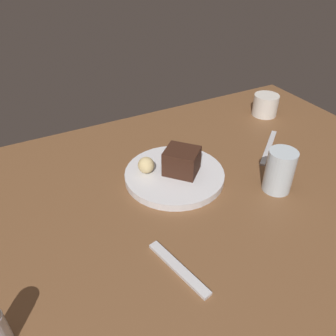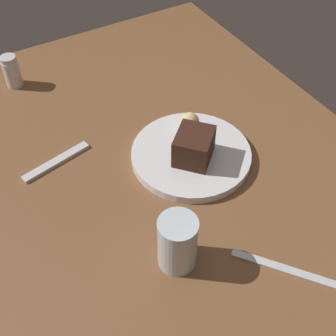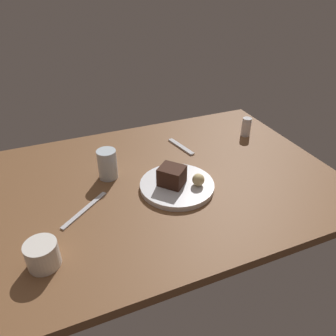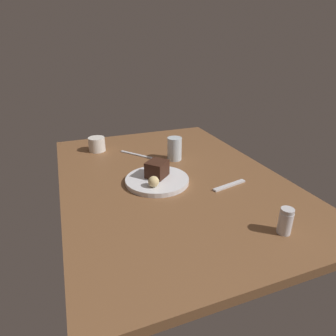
{
  "view_description": "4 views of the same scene",
  "coord_description": "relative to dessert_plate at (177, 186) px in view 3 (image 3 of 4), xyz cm",
  "views": [
    {
      "loc": [
        35.52,
        50.88,
        53.16
      ],
      "look_at": [
        5.4,
        -6.3,
        6.85
      ],
      "focal_mm": 35.82,
      "sensor_mm": 36.0,
      "label": 1
    },
    {
      "loc": [
        -49.81,
        29.75,
        68.89
      ],
      "look_at": [
        0.71,
        0.43,
        6.24
      ],
      "focal_mm": 48.09,
      "sensor_mm": 36.0,
      "label": 2
    },
    {
      "loc": [
        -32.01,
        -84.8,
        66.25
      ],
      "look_at": [
        3.11,
        0.29,
        6.75
      ],
      "focal_mm": 34.58,
      "sensor_mm": 36.0,
      "label": 3
    },
    {
      "loc": [
        96.32,
        -37.01,
        52.96
      ],
      "look_at": [
        2.57,
        -1.79,
        7.92
      ],
      "focal_mm": 30.49,
      "sensor_mm": 36.0,
      "label": 4
    }
  ],
  "objects": [
    {
      "name": "dessert_spoon",
      "position": [
        12.46,
        24.32,
        -0.55
      ],
      "size": [
        5.0,
        15.03,
        0.7
      ],
      "primitive_type": "cube",
      "rotation": [
        0.0,
        0.0,
        1.79
      ],
      "color": "silver",
      "rests_on": "dining_table"
    },
    {
      "name": "water_glass",
      "position": [
        -19.19,
        14.81,
        4.29
      ],
      "size": [
        6.52,
        6.52,
        10.37
      ],
      "primitive_type": "cylinder",
      "color": "silver",
      "rests_on": "dining_table"
    },
    {
      "name": "dining_table",
      "position": [
        -3.46,
        6.58,
        -2.4
      ],
      "size": [
        120.0,
        84.0,
        3.0
      ],
      "primitive_type": "cube",
      "color": "brown",
      "rests_on": "ground"
    },
    {
      "name": "chocolate_cake_slice",
      "position": [
        -1.63,
        0.55,
        3.98
      ],
      "size": [
        10.33,
        10.39,
        6.18
      ],
      "primitive_type": "cube",
      "rotation": [
        0.0,
        0.0,
        5.45
      ],
      "color": "#381E14",
      "rests_on": "dessert_plate"
    },
    {
      "name": "salt_shaker",
      "position": [
        42.27,
        23.6,
        2.98
      ],
      "size": [
        3.89,
        3.89,
        7.85
      ],
      "color": "silver",
      "rests_on": "dining_table"
    },
    {
      "name": "butter_knife",
      "position": [
        -30.13,
        0.08,
        -0.65
      ],
      "size": [
        15.71,
        12.97,
        0.5
      ],
      "primitive_type": "cube",
      "rotation": [
        0.0,
        0.0,
        3.82
      ],
      "color": "silver",
      "rests_on": "dining_table"
    },
    {
      "name": "bread_roll",
      "position": [
        6.0,
        -3.33,
        2.9
      ],
      "size": [
        4.01,
        4.01,
        4.01
      ],
      "primitive_type": "sphere",
      "color": "#DBC184",
      "rests_on": "dessert_plate"
    },
    {
      "name": "dessert_plate",
      "position": [
        0.0,
        0.0,
        0.0
      ],
      "size": [
        24.33,
        24.33,
        1.79
      ],
      "primitive_type": "cylinder",
      "color": "silver",
      "rests_on": "dining_table"
    },
    {
      "name": "coffee_cup",
      "position": [
        -42.85,
        -16.68,
        2.51
      ],
      "size": [
        7.96,
        7.96,
        6.82
      ],
      "primitive_type": "cylinder",
      "color": "silver",
      "rests_on": "dining_table"
    }
  ]
}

